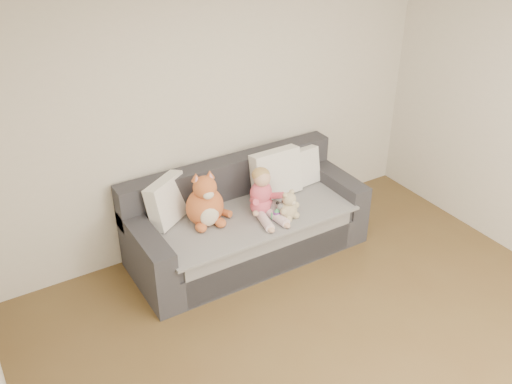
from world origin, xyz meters
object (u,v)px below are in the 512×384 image
sofa (246,224)px  sippy_cup (277,214)px  plush_cat (206,204)px  teddy_bear (289,207)px  toddler (263,196)px

sofa → sippy_cup: size_ratio=18.42×
plush_cat → teddy_bear: 0.74m
sippy_cup → sofa: bearing=115.0°
sofa → toddler: (0.09, -0.16, 0.36)m
teddy_bear → sippy_cup: teddy_bear is taller
toddler → plush_cat: plush_cat is taller
plush_cat → teddy_bear: (0.66, -0.32, -0.08)m
sippy_cup → toddler: bearing=110.4°
sofa → plush_cat: bearing=-178.3°
toddler → teddy_bear: (0.17, -0.17, -0.08)m
plush_cat → teddy_bear: size_ratio=1.86×
toddler → sippy_cup: size_ratio=3.93×
sofa → teddy_bear: size_ratio=7.78×
sofa → toddler: size_ratio=4.69×
sofa → teddy_bear: bearing=-52.7°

